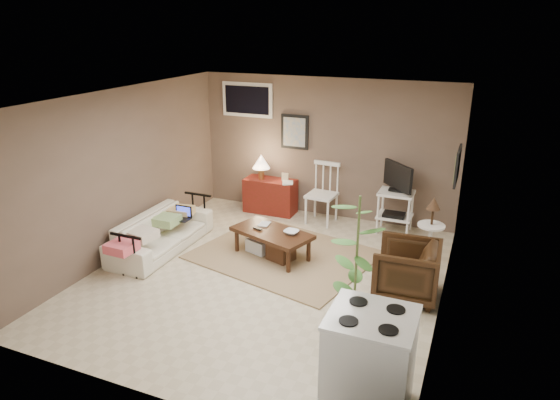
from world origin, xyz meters
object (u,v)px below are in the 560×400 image
at_px(red_console, 269,193).
at_px(side_table, 432,223).
at_px(sofa, 161,227).
at_px(coffee_table, 271,242).
at_px(armchair, 407,267).
at_px(potted_plant, 356,269).
at_px(tv_stand, 396,197).
at_px(stove, 369,362).
at_px(spindle_chair, 322,195).

relative_size(red_console, side_table, 1.06).
distance_m(sofa, red_console, 2.23).
xyz_separation_m(coffee_table, side_table, (2.14, 0.66, 0.37)).
bearing_deg(sofa, armchair, -89.40).
xyz_separation_m(red_console, potted_plant, (2.40, -3.28, 0.55)).
distance_m(sofa, tv_stand, 3.70).
distance_m(potted_plant, stove, 1.00).
distance_m(tv_stand, armchair, 2.03).
xyz_separation_m(armchair, potted_plant, (-0.35, -1.26, 0.52)).
bearing_deg(tv_stand, red_console, 178.27).
distance_m(coffee_table, red_console, 1.84).
relative_size(coffee_table, armchair, 1.65).
height_order(coffee_table, spindle_chair, spindle_chair).
bearing_deg(sofa, side_table, -74.52).
distance_m(sofa, potted_plant, 3.53).
distance_m(coffee_table, potted_plant, 2.39).
bearing_deg(potted_plant, side_table, 77.47).
xyz_separation_m(sofa, spindle_chair, (1.88, 1.97, 0.12)).
height_order(coffee_table, armchair, armchair).
xyz_separation_m(spindle_chair, stove, (1.74, -4.01, -0.01)).
bearing_deg(tv_stand, side_table, -55.09).
bearing_deg(stove, red_console, 123.83).
bearing_deg(sofa, tv_stand, -57.46).
distance_m(red_console, stove, 4.94).
bearing_deg(armchair, coffee_table, -102.95).
distance_m(tv_stand, side_table, 1.15).
height_order(spindle_chair, armchair, spindle_chair).
relative_size(sofa, tv_stand, 1.58).
bearing_deg(tv_stand, coffee_table, -132.71).
relative_size(coffee_table, potted_plant, 0.75).
height_order(red_console, spindle_chair, red_console).
distance_m(red_console, spindle_chair, 1.02).
bearing_deg(stove, sofa, 150.52).
bearing_deg(stove, tv_stand, 97.15).
distance_m(spindle_chair, potted_plant, 3.50).
xyz_separation_m(coffee_table, potted_plant, (1.63, -1.61, 0.67)).
xyz_separation_m(tv_stand, stove, (0.51, -4.03, -0.14)).
bearing_deg(sofa, spindle_chair, -43.76).
bearing_deg(tv_stand, sofa, -147.46).
height_order(sofa, armchair, armchair).
height_order(sofa, spindle_chair, spindle_chair).
distance_m(coffee_table, spindle_chair, 1.62).
bearing_deg(coffee_table, potted_plant, -44.58).
bearing_deg(spindle_chair, coffee_table, -98.90).
bearing_deg(armchair, stove, -2.77).
height_order(sofa, side_table, side_table).
bearing_deg(coffee_table, sofa, -166.72).
bearing_deg(side_table, tv_stand, 124.91).
relative_size(side_table, stove, 1.04).
relative_size(red_console, armchair, 1.36).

